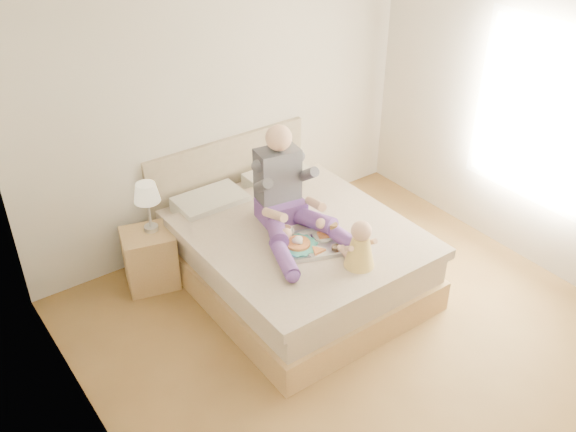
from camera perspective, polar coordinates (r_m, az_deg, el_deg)
room at (r=4.37m, az=9.25°, el=3.49°), size 4.02×4.22×2.71m
bed at (r=5.65m, az=0.06°, el=-2.97°), size 1.70×2.18×1.00m
nightstand at (r=5.75m, az=-12.15°, el=-3.70°), size 0.52×0.49×0.53m
lamp at (r=5.46m, az=-12.45°, el=1.81°), size 0.22×0.22×0.46m
adult at (r=5.29m, az=-0.01°, el=1.50°), size 0.74×1.11×0.89m
tray at (r=5.17m, az=2.01°, el=-2.35°), size 0.62×0.56×0.15m
baby at (r=4.92m, az=6.37°, el=-2.77°), size 0.26×0.36×0.40m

